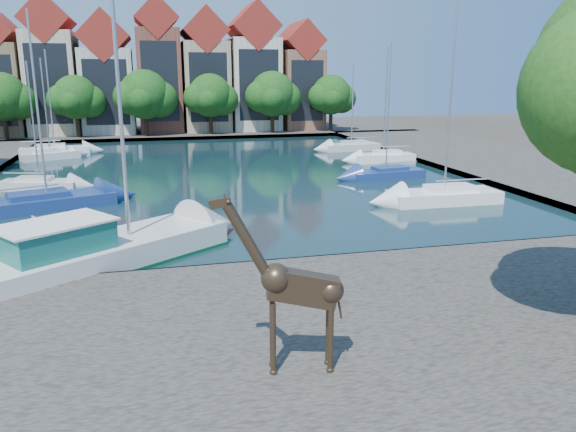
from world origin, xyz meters
TOP-DOWN VIEW (x-y plane):
  - ground at (0.00, 0.00)m, footprint 160.00×160.00m
  - water_basin at (0.00, 24.00)m, footprint 38.00×50.00m
  - near_quay at (0.00, -7.00)m, footprint 50.00×14.00m
  - far_quay at (0.00, 56.00)m, footprint 60.00×16.00m
  - right_quay at (25.00, 24.00)m, footprint 14.00×52.00m
  - townhouse_west_end at (-23.00, 55.99)m, footprint 5.44×9.18m
  - townhouse_west_mid at (-17.00, 55.99)m, footprint 5.94×9.18m
  - townhouse_west_inner at (-10.50, 55.99)m, footprint 6.43×9.18m
  - townhouse_center at (-4.00, 55.99)m, footprint 5.44×9.18m
  - townhouse_east_inner at (2.00, 55.99)m, footprint 5.94×9.18m
  - townhouse_east_mid at (8.50, 55.99)m, footprint 6.43×9.18m
  - townhouse_east_end at (15.00, 55.99)m, footprint 5.44×9.18m
  - far_tree_far_west at (-21.90, 50.49)m, footprint 7.28×5.60m
  - far_tree_west at (-13.91, 50.49)m, footprint 6.76×5.20m
  - far_tree_mid_west at (-5.89, 50.49)m, footprint 7.80×6.00m
  - far_tree_mid_east at (2.10, 50.49)m, footprint 7.02×5.40m
  - far_tree_east at (10.11, 50.49)m, footprint 7.54×5.80m
  - far_tree_far_east at (18.09, 50.49)m, footprint 6.76×5.20m
  - giraffe_statue at (-2.54, -8.90)m, footprint 3.26×0.88m
  - motorsailer at (-8.31, 1.78)m, footprint 11.02×9.15m
  - sailboat_left_b at (-12.00, 13.79)m, footprint 8.08×5.15m
  - sailboat_left_c at (-13.49, 20.23)m, footprint 5.65×3.09m
  - sailboat_left_d at (-15.00, 35.18)m, footprint 5.44×3.80m
  - sailboat_left_e at (-15.00, 38.19)m, footprint 6.72×3.07m
  - sailboat_right_a at (12.00, 9.37)m, footprint 7.00×2.54m
  - sailboat_right_b at (12.00, 18.41)m, footprint 6.28×2.92m
  - sailboat_right_c at (15.00, 25.81)m, footprint 5.63×2.22m
  - sailboat_right_d at (15.00, 34.29)m, footprint 6.17×2.62m

SIDE VIEW (x-z plane):
  - ground at x=0.00m, z-range 0.00..0.00m
  - water_basin at x=0.00m, z-range 0.00..0.08m
  - near_quay at x=0.00m, z-range 0.00..0.50m
  - far_quay at x=0.00m, z-range 0.00..0.50m
  - right_quay at x=25.00m, z-range 0.00..0.50m
  - sailboat_right_b at x=12.00m, z-range -4.56..5.67m
  - sailboat_left_c at x=-13.49m, z-range -3.82..4.94m
  - sailboat_left_d at x=-15.00m, z-range -4.04..5.29m
  - sailboat_right_d at x=15.00m, z-range -3.86..5.11m
  - sailboat_left_b at x=-12.00m, z-range -5.06..6.38m
  - sailboat_left_e at x=-15.00m, z-range -4.41..5.76m
  - sailboat_right_a at x=12.00m, z-range -5.39..6.77m
  - sailboat_right_c at x=15.00m, z-range -4.39..5.78m
  - motorsailer at x=-8.31m, z-range -4.87..6.81m
  - giraffe_statue at x=-2.54m, z-range 0.46..5.12m
  - far_tree_west at x=-13.91m, z-range 1.40..8.76m
  - far_tree_far_east at x=18.09m, z-range 1.40..8.76m
  - far_tree_mid_east at x=2.10m, z-range 1.37..8.89m
  - far_tree_far_west at x=-21.90m, z-range 1.34..9.02m
  - far_tree_east at x=10.11m, z-range 1.32..9.16m
  - far_tree_mid_west at x=-5.89m, z-range 1.29..9.29m
  - townhouse_east_end at x=15.00m, z-range -0.11..14.32m
  - townhouse_west_inner at x=-10.50m, z-range -0.22..14.92m
  - townhouse_west_end at x=-23.00m, z-range -0.11..14.83m
  - townhouse_east_inner at x=2.00m, z-range -0.16..15.63m
  - townhouse_east_mid at x=8.50m, z-range -0.22..16.43m
  - townhouse_west_mid at x=-17.00m, z-range -0.16..16.63m
  - townhouse_center at x=-4.00m, z-range -0.10..16.83m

